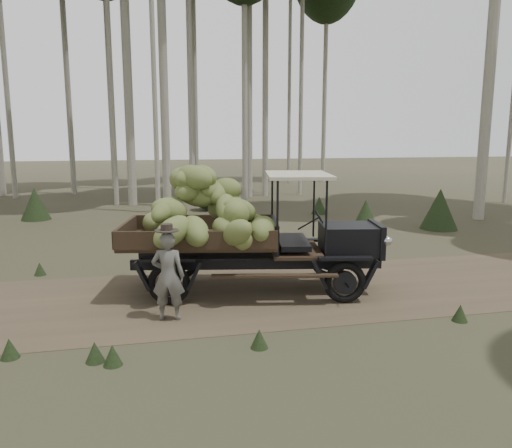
% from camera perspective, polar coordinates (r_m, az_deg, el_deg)
% --- Properties ---
extents(ground, '(120.00, 120.00, 0.00)m').
position_cam_1_polar(ground, '(9.99, -5.62, -8.35)').
color(ground, '#473D2B').
rests_on(ground, ground).
extents(dirt_track, '(70.00, 4.00, 0.01)m').
position_cam_1_polar(dirt_track, '(9.99, -5.62, -8.33)').
color(dirt_track, brown).
rests_on(dirt_track, ground).
extents(banana_truck, '(5.48, 2.89, 2.64)m').
position_cam_1_polar(banana_truck, '(9.90, -2.83, 0.64)').
color(banana_truck, black).
rests_on(banana_truck, ground).
extents(farmer, '(0.64, 0.50, 1.69)m').
position_cam_1_polar(farmer, '(8.70, -10.01, -5.76)').
color(farmer, '#5B5953').
rests_on(farmer, ground).
extents(undergrowth, '(23.57, 21.18, 1.40)m').
position_cam_1_polar(undergrowth, '(10.62, -13.65, -4.57)').
color(undergrowth, '#233319').
rests_on(undergrowth, ground).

